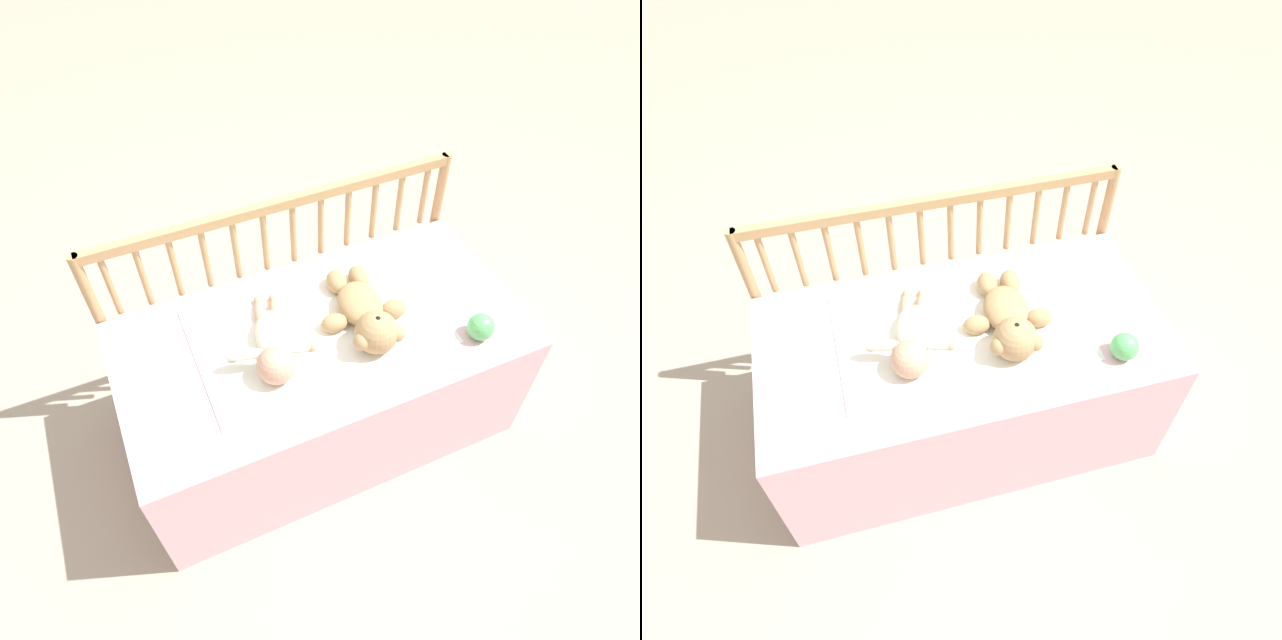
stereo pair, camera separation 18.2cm
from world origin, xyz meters
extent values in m
plane|color=tan|center=(0.00, 0.00, 0.00)|extent=(12.00, 12.00, 0.00)
cube|color=#EDB7C6|center=(0.00, 0.00, 0.27)|extent=(1.34, 0.68, 0.55)
cylinder|color=tan|center=(-0.65, 0.36, 0.42)|extent=(0.04, 0.04, 0.83)
cylinder|color=tan|center=(0.65, 0.36, 0.42)|extent=(0.04, 0.04, 0.83)
cube|color=tan|center=(0.00, 0.36, 0.81)|extent=(1.31, 0.03, 0.04)
cylinder|color=tan|center=(-0.58, 0.36, 0.67)|extent=(0.02, 0.02, 0.25)
cylinder|color=tan|center=(-0.48, 0.36, 0.67)|extent=(0.02, 0.02, 0.25)
cylinder|color=tan|center=(-0.37, 0.36, 0.67)|extent=(0.02, 0.02, 0.25)
cylinder|color=tan|center=(-0.26, 0.36, 0.67)|extent=(0.02, 0.02, 0.25)
cylinder|color=tan|center=(-0.16, 0.36, 0.67)|extent=(0.02, 0.02, 0.25)
cylinder|color=tan|center=(-0.05, 0.36, 0.67)|extent=(0.02, 0.02, 0.25)
cylinder|color=tan|center=(0.05, 0.36, 0.67)|extent=(0.02, 0.02, 0.25)
cylinder|color=tan|center=(0.16, 0.36, 0.67)|extent=(0.02, 0.02, 0.25)
cylinder|color=tan|center=(0.26, 0.36, 0.67)|extent=(0.02, 0.02, 0.25)
cylinder|color=tan|center=(0.37, 0.36, 0.67)|extent=(0.02, 0.02, 0.25)
cylinder|color=tan|center=(0.48, 0.36, 0.67)|extent=(0.02, 0.02, 0.25)
cylinder|color=tan|center=(0.58, 0.36, 0.67)|extent=(0.02, 0.02, 0.25)
cube|color=white|center=(0.00, 0.03, 0.55)|extent=(0.81, 0.51, 0.01)
ellipsoid|color=tan|center=(0.16, 0.03, 0.59)|extent=(0.17, 0.21, 0.09)
sphere|color=tan|center=(0.14, -0.12, 0.62)|extent=(0.14, 0.14, 0.14)
sphere|color=beige|center=(0.14, -0.12, 0.66)|extent=(0.06, 0.06, 0.06)
sphere|color=black|center=(0.14, -0.12, 0.68)|extent=(0.02, 0.02, 0.02)
sphere|color=tan|center=(0.19, -0.15, 0.62)|extent=(0.06, 0.06, 0.06)
sphere|color=tan|center=(0.08, -0.13, 0.62)|extent=(0.06, 0.06, 0.06)
ellipsoid|color=tan|center=(0.25, -0.02, 0.58)|extent=(0.10, 0.08, 0.06)
ellipsoid|color=tan|center=(0.05, 0.00, 0.58)|extent=(0.10, 0.08, 0.06)
ellipsoid|color=tan|center=(0.21, 0.15, 0.58)|extent=(0.08, 0.11, 0.07)
ellipsoid|color=tan|center=(0.13, 0.16, 0.58)|extent=(0.08, 0.11, 0.07)
ellipsoid|color=#EAEACC|center=(-0.16, 0.03, 0.59)|extent=(0.15, 0.21, 0.08)
sphere|color=tan|center=(-0.19, -0.10, 0.61)|extent=(0.12, 0.12, 0.12)
ellipsoid|color=#EAEACC|center=(-0.08, -0.03, 0.57)|extent=(0.13, 0.07, 0.04)
ellipsoid|color=#EAEACC|center=(-0.27, -0.04, 0.62)|extent=(0.13, 0.07, 0.04)
sphere|color=tan|center=(-0.05, -0.05, 0.57)|extent=(0.03, 0.03, 0.03)
sphere|color=tan|center=(-0.29, 0.01, 0.57)|extent=(0.03, 0.03, 0.03)
ellipsoid|color=tan|center=(-0.11, 0.14, 0.57)|extent=(0.07, 0.13, 0.04)
ellipsoid|color=tan|center=(-0.16, 0.15, 0.57)|extent=(0.07, 0.13, 0.04)
sphere|color=tan|center=(-0.09, 0.19, 0.57)|extent=(0.04, 0.04, 0.04)
sphere|color=tan|center=(-0.14, 0.21, 0.57)|extent=(0.04, 0.04, 0.04)
sphere|color=#59BF66|center=(0.47, -0.21, 0.59)|extent=(0.09, 0.09, 0.09)
camera|label=1|loc=(-0.48, -1.07, 2.00)|focal=32.00mm
camera|label=2|loc=(-0.31, -1.13, 2.00)|focal=32.00mm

